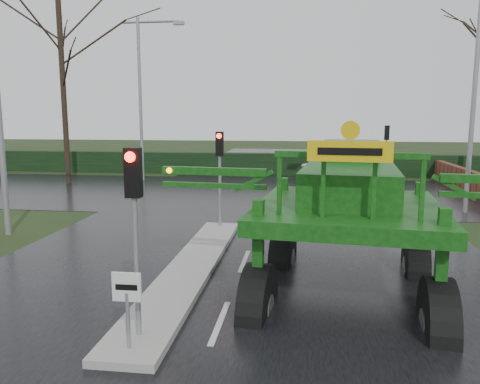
# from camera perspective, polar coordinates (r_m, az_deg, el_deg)

# --- Properties ---
(ground) EXTENTS (140.00, 140.00, 0.00)m
(ground) POSITION_cam_1_polar(r_m,az_deg,el_deg) (9.62, -2.46, -15.68)
(ground) COLOR black
(ground) RESTS_ON ground
(road_main) EXTENTS (14.00, 80.00, 0.02)m
(road_main) POSITION_cam_1_polar(r_m,az_deg,el_deg) (19.09, 2.72, -3.03)
(road_main) COLOR black
(road_main) RESTS_ON ground
(road_cross) EXTENTS (80.00, 12.00, 0.02)m
(road_cross) POSITION_cam_1_polar(r_m,az_deg,el_deg) (24.97, 3.88, -0.13)
(road_cross) COLOR black
(road_cross) RESTS_ON ground
(median_island) EXTENTS (1.20, 10.00, 0.16)m
(median_island) POSITION_cam_1_polar(r_m,az_deg,el_deg) (12.58, -5.99, -9.22)
(median_island) COLOR gray
(median_island) RESTS_ON ground
(hedge_row) EXTENTS (44.00, 0.90, 1.50)m
(hedge_row) POSITION_cam_1_polar(r_m,az_deg,el_deg) (32.80, 4.79, 3.40)
(hedge_row) COLOR black
(hedge_row) RESTS_ON ground
(keep_left_sign) EXTENTS (0.50, 0.07, 1.35)m
(keep_left_sign) POSITION_cam_1_polar(r_m,az_deg,el_deg) (8.20, -13.60, -12.45)
(keep_left_sign) COLOR gray
(keep_left_sign) RESTS_ON ground
(traffic_signal_near) EXTENTS (0.26, 0.33, 3.52)m
(traffic_signal_near) POSITION_cam_1_polar(r_m,az_deg,el_deg) (8.23, -12.77, -1.24)
(traffic_signal_near) COLOR gray
(traffic_signal_near) RESTS_ON ground
(traffic_signal_mid) EXTENTS (0.26, 0.33, 3.52)m
(traffic_signal_mid) POSITION_cam_1_polar(r_m,az_deg,el_deg) (16.40, -2.49, 4.09)
(traffic_signal_mid) COLOR gray
(traffic_signal_mid) RESTS_ON ground
(traffic_signal_far) EXTENTS (0.26, 0.33, 3.52)m
(traffic_signal_far) POSITION_cam_1_polar(r_m,az_deg,el_deg) (29.07, 17.42, 5.91)
(traffic_signal_far) COLOR gray
(traffic_signal_far) RESTS_ON ground
(street_light_left_near) EXTENTS (3.85, 0.30, 10.00)m
(street_light_left_near) POSITION_cam_1_polar(r_m,az_deg,el_deg) (17.65, -26.95, 14.55)
(street_light_left_near) COLOR gray
(street_light_left_near) RESTS_ON ground
(street_light_right) EXTENTS (3.85, 0.30, 10.00)m
(street_light_right) POSITION_cam_1_polar(r_m,az_deg,el_deg) (21.73, 26.07, 13.42)
(street_light_right) COLOR gray
(street_light_right) RESTS_ON ground
(street_light_left_far) EXTENTS (3.85, 0.30, 10.00)m
(street_light_left_far) POSITION_cam_1_polar(r_m,az_deg,el_deg) (30.27, -11.56, 12.70)
(street_light_left_far) COLOR gray
(street_light_left_far) RESTS_ON ground
(tree_left_far) EXTENTS (7.70, 7.70, 13.26)m
(tree_left_far) POSITION_cam_1_polar(r_m,az_deg,el_deg) (30.23, -20.91, 14.50)
(tree_left_far) COLOR black
(tree_left_far) RESTS_ON ground
(crop_sprayer) EXTENTS (8.84, 5.93, 4.96)m
(crop_sprayer) POSITION_cam_1_polar(r_m,az_deg,el_deg) (9.76, 2.54, -0.86)
(crop_sprayer) COLOR black
(crop_sprayer) RESTS_ON ground
(white_sedan) EXTENTS (5.27, 3.60, 1.64)m
(white_sedan) POSITION_cam_1_polar(r_m,az_deg,el_deg) (29.05, 12.59, 0.97)
(white_sedan) COLOR silver
(white_sedan) RESTS_ON ground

